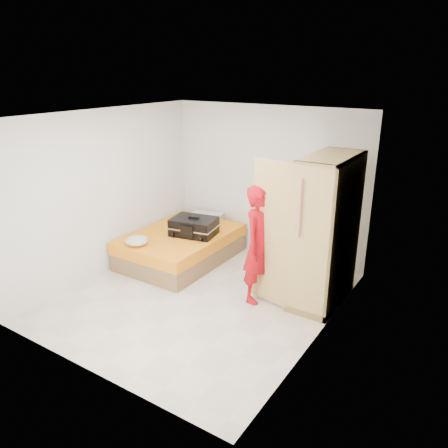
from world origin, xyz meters
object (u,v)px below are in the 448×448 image
Objects in this scene: wardrobe at (322,235)px; round_cushion at (137,241)px; person at (259,245)px; suitcase at (194,227)px; bed at (181,246)px.

round_cushion is at bearing -164.68° from wardrobe.
wardrobe reaches higher than person.
person reaches higher than round_cushion.
wardrobe is 2.89m from round_cushion.
person reaches higher than suitcase.
wardrobe is (2.50, -0.04, 0.75)m from bed.
wardrobe reaches higher than suitcase.
person is at bearing -30.42° from suitcase.
bed is 1.93m from person.
wardrobe is 2.29m from suitcase.
suitcase is 2.26× the size of round_cushion.
wardrobe is 2.53× the size of suitcase.
person is (1.78, -0.48, 0.59)m from bed.
wardrobe reaches higher than bed.
bed is 2.43× the size of suitcase.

